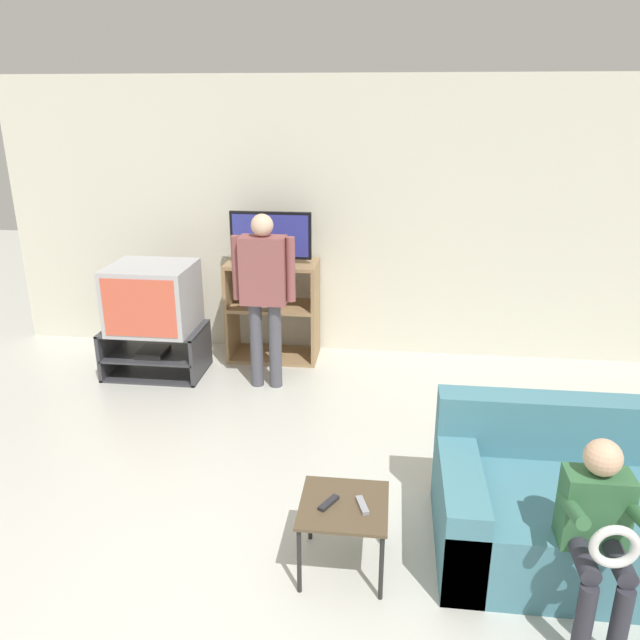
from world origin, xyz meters
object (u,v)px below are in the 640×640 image
object	(u,v)px
tv_stand	(156,351)
remote_control_black	(329,503)
television_main	(153,297)
remote_control_white	(362,505)
television_flat	(271,239)
snack_table	(344,511)
person_seated_child	(598,526)
couch	(607,511)
person_standing_adult	(264,286)
media_shelf	(273,310)

from	to	relation	value
tv_stand	remote_control_black	world-z (taller)	tv_stand
television_main	remote_control_white	distance (m)	3.08
remote_control_black	television_flat	bearing A→B (deg)	136.10
tv_stand	television_flat	xyz separation A→B (m)	(1.00, 0.48, 0.96)
snack_table	person_seated_child	world-z (taller)	person_seated_child
remote_control_black	snack_table	bearing A→B (deg)	41.78
couch	person_standing_adult	distance (m)	3.02
television_flat	remote_control_white	xyz separation A→B (m)	(1.01, -2.82, -0.76)
snack_table	remote_control_black	distance (m)	0.10
media_shelf	snack_table	bearing A→B (deg)	-72.08
person_standing_adult	person_seated_child	bearing A→B (deg)	-50.19
snack_table	media_shelf	bearing A→B (deg)	107.92
television_main	remote_control_black	xyz separation A→B (m)	(1.81, -2.34, -0.32)
tv_stand	person_standing_adult	bearing A→B (deg)	-7.89
media_shelf	remote_control_black	size ratio (longest dim) A/B	6.61
television_main	person_seated_child	xyz separation A→B (m)	(3.06, -2.57, -0.16)
television_flat	person_seated_child	size ratio (longest dim) A/B	0.79
person_seated_child	tv_stand	bearing A→B (deg)	140.09
television_main	person_standing_adult	xyz separation A→B (m)	(1.03, -0.14, 0.18)
tv_stand	media_shelf	bearing A→B (deg)	26.60
tv_stand	remote_control_black	distance (m)	2.98
person_standing_adult	remote_control_white	bearing A→B (deg)	-66.54
television_main	person_seated_child	world-z (taller)	television_main
television_flat	person_standing_adult	distance (m)	0.68
tv_stand	snack_table	distance (m)	3.01
snack_table	couch	distance (m)	1.45
snack_table	remote_control_white	distance (m)	0.11
tv_stand	remote_control_black	xyz separation A→B (m)	(1.83, -2.34, 0.20)
television_flat	person_standing_adult	xyz separation A→B (m)	(0.06, -0.63, -0.26)
person_standing_adult	television_main	bearing A→B (deg)	172.25
media_shelf	person_seated_child	distance (m)	3.72
tv_stand	television_main	bearing A→B (deg)	-14.59
television_main	television_flat	size ratio (longest dim) A/B	0.95
remote_control_white	couch	distance (m)	1.37
television_flat	couch	distance (m)	3.55
television_main	remote_control_white	world-z (taller)	television_main
media_shelf	person_standing_adult	distance (m)	0.78
television_main	couch	xyz separation A→B (m)	(3.31, -2.02, -0.46)
television_flat	person_seated_child	bearing A→B (deg)	-55.73
tv_stand	television_main	distance (m)	0.51
media_shelf	remote_control_white	bearing A→B (deg)	-70.43
couch	person_standing_adult	xyz separation A→B (m)	(-2.27, 1.88, 0.65)
remote_control_white	couch	size ratio (longest dim) A/B	0.08
remote_control_black	couch	size ratio (longest dim) A/B	0.08
snack_table	television_main	bearing A→B (deg)	129.18
snack_table	tv_stand	bearing A→B (deg)	129.42
person_seated_child	television_main	bearing A→B (deg)	139.96
television_flat	snack_table	bearing A→B (deg)	-71.97
television_flat	person_seated_child	distance (m)	3.75
television_main	snack_table	size ratio (longest dim) A/B	1.55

